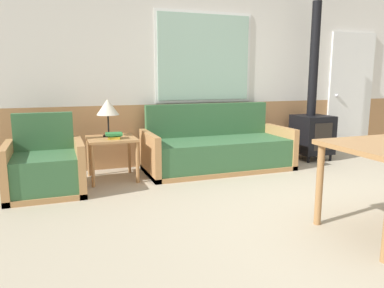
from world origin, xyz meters
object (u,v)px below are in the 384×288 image
wood_stove (312,122)px  side_table (112,144)px  armchair (45,170)px  table_lamp (108,108)px  couch (218,151)px

wood_stove → side_table: bearing=-177.6°
armchair → wood_stove: wood_stove is taller
table_lamp → side_table: bearing=-80.3°
couch → wood_stove: 1.69m
side_table → armchair: bearing=-158.1°
table_lamp → wood_stove: (3.12, 0.03, -0.31)m
side_table → table_lamp: table_lamp is taller
couch → armchair: (-2.23, -0.33, 0.00)m
couch → armchair: size_ratio=2.33×
side_table → couch: bearing=0.8°
couch → armchair: couch is taller
wood_stove → armchair: bearing=-173.5°
armchair → wood_stove: (3.88, 0.44, 0.32)m
table_lamp → wood_stove: 3.14m
side_table → table_lamp: 0.45m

